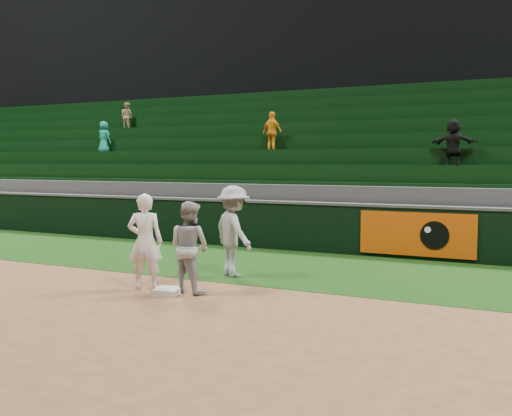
{
  "coord_description": "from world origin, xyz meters",
  "views": [
    {
      "loc": [
        5.29,
        -8.23,
        2.23
      ],
      "look_at": [
        0.23,
        2.3,
        1.3
      ],
      "focal_mm": 40.0,
      "sensor_mm": 36.0,
      "label": 1
    }
  ],
  "objects_px": {
    "first_baseman": "(145,241)",
    "base_coach": "(234,231)",
    "baserunner": "(189,247)",
    "first_base": "(168,291)"
  },
  "relations": [
    {
      "from": "first_baseman",
      "to": "base_coach",
      "type": "xyz_separation_m",
      "value": [
        0.88,
        1.66,
        0.05
      ]
    },
    {
      "from": "baserunner",
      "to": "base_coach",
      "type": "relative_size",
      "value": 0.89
    },
    {
      "from": "baserunner",
      "to": "first_base",
      "type": "bearing_deg",
      "value": 55.67
    },
    {
      "from": "baserunner",
      "to": "base_coach",
      "type": "distance_m",
      "value": 1.54
    },
    {
      "from": "first_base",
      "to": "base_coach",
      "type": "bearing_deg",
      "value": 80.2
    },
    {
      "from": "first_base",
      "to": "base_coach",
      "type": "xyz_separation_m",
      "value": [
        0.31,
        1.82,
        0.85
      ]
    },
    {
      "from": "first_base",
      "to": "baserunner",
      "type": "distance_m",
      "value": 0.83
    },
    {
      "from": "first_baseman",
      "to": "baserunner",
      "type": "distance_m",
      "value": 0.85
    },
    {
      "from": "baserunner",
      "to": "base_coach",
      "type": "bearing_deg",
      "value": -81.55
    },
    {
      "from": "first_base",
      "to": "base_coach",
      "type": "distance_m",
      "value": 2.03
    }
  ]
}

